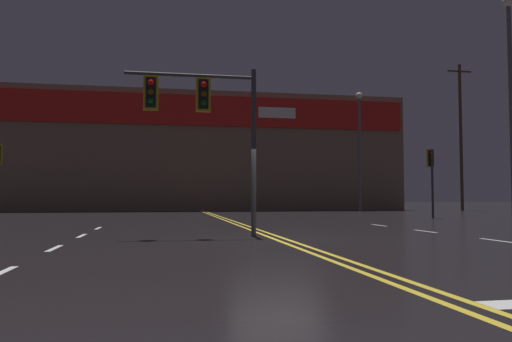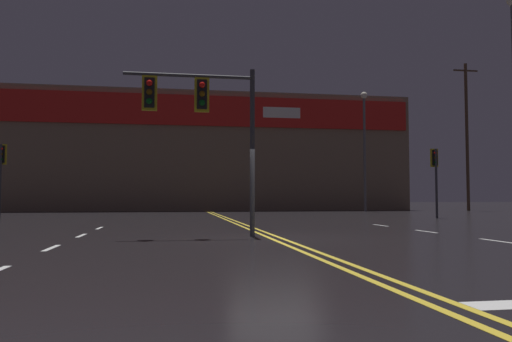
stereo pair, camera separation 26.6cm
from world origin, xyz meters
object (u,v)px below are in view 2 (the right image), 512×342
traffic_signal_median (199,108)px  traffic_signal_corner_northwest (1,164)px  traffic_signal_corner_northeast (435,167)px  streetlight_near_left (364,135)px

traffic_signal_median → traffic_signal_corner_northwest: 14.54m
traffic_signal_median → traffic_signal_corner_northwest: traffic_signal_median is taller
traffic_signal_corner_northwest → traffic_signal_corner_northeast: 22.12m
traffic_signal_corner_northwest → streetlight_near_left: size_ratio=0.38×
traffic_signal_corner_northwest → traffic_signal_corner_northeast: bearing=-1.9°
streetlight_near_left → traffic_signal_median: bearing=-121.3°
traffic_signal_corner_northwest → traffic_signal_corner_northeast: size_ratio=0.98×
traffic_signal_corner_northwest → streetlight_near_left: bearing=27.9°
traffic_signal_median → traffic_signal_corner_northeast: (13.23, 10.73, -0.89)m
streetlight_near_left → traffic_signal_corner_northeast: bearing=-95.5°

